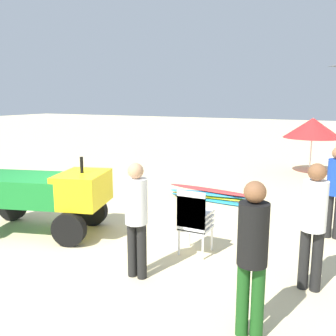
{
  "coord_description": "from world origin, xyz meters",
  "views": [
    {
      "loc": [
        4.56,
        -5.03,
        2.57
      ],
      "look_at": [
        1.04,
        2.0,
        1.06
      ],
      "focal_mm": 39.5,
      "sensor_mm": 36.0,
      "label": 1
    }
  ],
  "objects": [
    {
      "name": "lifeguard_near_center",
      "position": [
        4.2,
        -0.03,
        1.01
      ],
      "size": [
        0.32,
        0.32,
        1.74
      ],
      "color": "black",
      "rests_on": "ground"
    },
    {
      "name": "utility_cart",
      "position": [
        -0.61,
        -0.01,
        0.78
      ],
      "size": [
        2.78,
        1.91,
        1.5
      ],
      "color": "#197A2D",
      "rests_on": "ground"
    },
    {
      "name": "lifeguard_near_right",
      "position": [
        1.93,
        -0.77,
        0.97
      ],
      "size": [
        0.32,
        0.32,
        1.68
      ],
      "color": "black",
      "rests_on": "ground"
    },
    {
      "name": "stacked_plastic_chairs",
      "position": [
        2.36,
        0.3,
        0.65
      ],
      "size": [
        0.48,
        0.48,
        1.11
      ],
      "color": "white",
      "rests_on": "ground"
    },
    {
      "name": "beach_umbrella_left",
      "position": [
        3.36,
        8.15,
        1.57
      ],
      "size": [
        1.9,
        1.9,
        1.9
      ],
      "color": "beige",
      "rests_on": "ground"
    },
    {
      "name": "lifeguard_far_right",
      "position": [
        3.73,
        -1.4,
        1.01
      ],
      "size": [
        0.32,
        0.32,
        1.74
      ],
      "color": "#194C19",
      "rests_on": "ground"
    },
    {
      "name": "surfboard_pile",
      "position": [
        1.52,
        3.47,
        0.16
      ],
      "size": [
        2.42,
        0.57,
        0.32
      ],
      "color": "#268CCC",
      "rests_on": "ground"
    },
    {
      "name": "ground",
      "position": [
        0.0,
        0.0,
        0.0
      ],
      "size": [
        80.0,
        80.0,
        0.0
      ],
      "primitive_type": "plane",
      "color": "beige"
    },
    {
      "name": "lifeguard_near_left",
      "position": [
        4.37,
        2.15,
        0.98
      ],
      "size": [
        0.32,
        0.32,
        1.7
      ],
      "color": "black",
      "rests_on": "ground"
    }
  ]
}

